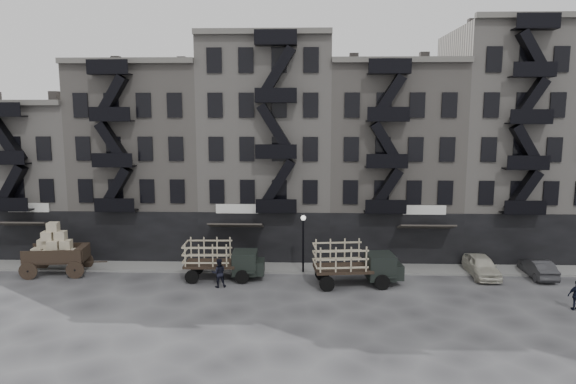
{
  "coord_description": "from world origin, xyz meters",
  "views": [
    {
      "loc": [
        3.09,
        -32.92,
        11.43
      ],
      "look_at": [
        1.87,
        4.0,
        5.73
      ],
      "focal_mm": 32.0,
      "sensor_mm": 36.0,
      "label": 1
    }
  ],
  "objects_px": {
    "wagon": "(54,245)",
    "car_east": "(481,266)",
    "pedestrian_mid": "(219,273)",
    "stake_truck_west": "(222,257)",
    "car_far": "(538,268)",
    "stake_truck_east": "(355,261)"
  },
  "relations": [
    {
      "from": "wagon",
      "to": "car_east",
      "type": "distance_m",
      "value": 30.34
    },
    {
      "from": "car_east",
      "to": "wagon",
      "type": "bearing_deg",
      "value": -178.5
    },
    {
      "from": "wagon",
      "to": "stake_truck_east",
      "type": "relative_size",
      "value": 0.77
    },
    {
      "from": "car_far",
      "to": "stake_truck_west",
      "type": "bearing_deg",
      "value": 3.68
    },
    {
      "from": "car_far",
      "to": "pedestrian_mid",
      "type": "height_order",
      "value": "pedestrian_mid"
    },
    {
      "from": "car_far",
      "to": "car_east",
      "type": "bearing_deg",
      "value": -0.51
    },
    {
      "from": "pedestrian_mid",
      "to": "stake_truck_west",
      "type": "bearing_deg",
      "value": -101.98
    },
    {
      "from": "stake_truck_west",
      "to": "car_far",
      "type": "bearing_deg",
      "value": 1.43
    },
    {
      "from": "stake_truck_west",
      "to": "car_east",
      "type": "height_order",
      "value": "stake_truck_west"
    },
    {
      "from": "wagon",
      "to": "car_far",
      "type": "relative_size",
      "value": 1.17
    },
    {
      "from": "pedestrian_mid",
      "to": "stake_truck_east",
      "type": "bearing_deg",
      "value": 170.24
    },
    {
      "from": "wagon",
      "to": "car_east",
      "type": "height_order",
      "value": "wagon"
    },
    {
      "from": "car_east",
      "to": "pedestrian_mid",
      "type": "distance_m",
      "value": 18.41
    },
    {
      "from": "car_east",
      "to": "stake_truck_west",
      "type": "bearing_deg",
      "value": -175.76
    },
    {
      "from": "pedestrian_mid",
      "to": "car_east",
      "type": "bearing_deg",
      "value": 174.73
    },
    {
      "from": "stake_truck_west",
      "to": "car_east",
      "type": "distance_m",
      "value": 18.3
    },
    {
      "from": "car_east",
      "to": "pedestrian_mid",
      "type": "xyz_separation_m",
      "value": [
        -18.17,
        -2.9,
        0.22
      ]
    },
    {
      "from": "stake_truck_east",
      "to": "wagon",
      "type": "bearing_deg",
      "value": 169.23
    },
    {
      "from": "stake_truck_east",
      "to": "pedestrian_mid",
      "type": "relative_size",
      "value": 3.1
    },
    {
      "from": "wagon",
      "to": "car_east",
      "type": "bearing_deg",
      "value": -5.52
    },
    {
      "from": "wagon",
      "to": "pedestrian_mid",
      "type": "xyz_separation_m",
      "value": [
        12.13,
        -2.35,
        -1.15
      ]
    },
    {
      "from": "wagon",
      "to": "pedestrian_mid",
      "type": "bearing_deg",
      "value": -17.53
    }
  ]
}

